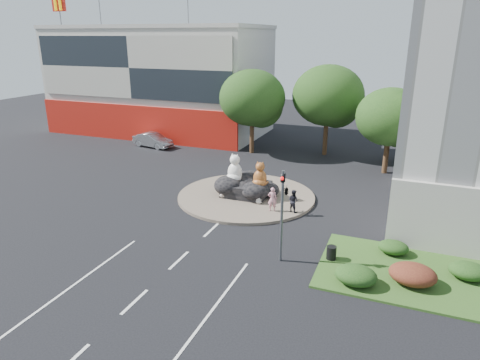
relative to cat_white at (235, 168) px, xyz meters
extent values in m
plane|color=black|center=(0.91, -10.04, -2.17)|extent=(120.00, 120.00, 0.00)
cylinder|color=brown|center=(0.91, -0.04, -2.07)|extent=(10.00, 10.00, 0.20)
cube|color=beige|center=(-17.09, 17.96, 3.83)|extent=(25.00, 12.00, 12.00)
cube|color=#AB190F|center=(-17.09, 11.91, -0.17)|extent=(25.00, 0.30, 4.00)
cube|color=#B2AD9E|center=(-17.09, 11.86, 5.83)|extent=(24.00, 0.15, 6.50)
cube|color=beige|center=(-17.09, 17.96, 10.03)|extent=(25.20, 12.20, 0.40)
cylinder|color=#595B60|center=(-25.09, 17.96, 12.23)|extent=(0.10, 0.10, 4.00)
cylinder|color=#595B60|center=(-14.09, 19.96, 12.73)|extent=(0.10, 0.10, 5.00)
cube|color=#AB190F|center=(-27.59, 13.96, 12.43)|extent=(1.80, 0.25, 1.40)
cube|color=#2B4E1A|center=(12.91, -7.04, -2.11)|extent=(10.00, 6.00, 0.12)
cylinder|color=#382314|center=(-3.09, 11.96, -0.30)|extent=(0.44, 0.44, 3.74)
ellipsoid|color=#123310|center=(-3.09, 11.96, 3.35)|extent=(6.46, 6.46, 5.49)
sphere|color=#123310|center=(-2.29, 12.46, 2.50)|extent=(4.25, 4.25, 4.25)
sphere|color=#123310|center=(-3.79, 11.66, 2.76)|extent=(3.74, 3.74, 3.74)
cylinder|color=#382314|center=(3.91, 13.96, -0.19)|extent=(0.44, 0.44, 3.96)
ellipsoid|color=#123310|center=(3.91, 13.96, 3.68)|extent=(6.84, 6.84, 5.81)
sphere|color=#123310|center=(4.71, 14.46, 2.78)|extent=(4.50, 4.50, 4.50)
sphere|color=#123310|center=(3.21, 13.66, 3.05)|extent=(3.96, 3.96, 3.96)
cylinder|color=#382314|center=(9.91, 9.96, -0.52)|extent=(0.44, 0.44, 3.30)
ellipsoid|color=#123310|center=(9.91, 9.96, 2.70)|extent=(5.70, 5.70, 4.84)
sphere|color=#123310|center=(10.71, 10.46, 1.95)|extent=(3.75, 3.75, 3.75)
sphere|color=#123310|center=(9.21, 9.66, 2.18)|extent=(3.30, 3.30, 3.30)
ellipsoid|color=#123310|center=(9.91, -9.04, -1.60)|extent=(2.00, 1.60, 0.90)
ellipsoid|color=#441512|center=(12.41, -8.04, -1.56)|extent=(2.20, 1.76, 0.99)
ellipsoid|color=#123310|center=(14.91, -6.54, -1.65)|extent=(1.80, 1.44, 0.81)
ellipsoid|color=#123310|center=(11.41, -5.24, -1.69)|extent=(1.60, 1.28, 0.72)
cylinder|color=#595B60|center=(5.91, -8.04, 0.33)|extent=(0.14, 0.14, 5.00)
imported|color=black|center=(5.91, -8.04, 2.03)|extent=(0.21, 0.26, 1.30)
imported|color=black|center=(6.11, -8.04, 1.83)|extent=(0.26, 1.24, 0.50)
sphere|color=red|center=(5.91, -8.22, 2.48)|extent=(0.18, 0.18, 0.18)
cylinder|color=#595B60|center=(13.91, -2.04, 1.83)|extent=(0.18, 0.18, 8.00)
cylinder|color=#595B60|center=(12.91, -2.04, 5.83)|extent=(2.00, 0.12, 0.12)
cube|color=silver|center=(11.91, -2.04, 5.73)|extent=(0.50, 0.22, 0.12)
imported|color=#CC8491|center=(3.58, -2.18, -1.15)|extent=(0.69, 0.55, 1.65)
imported|color=black|center=(4.91, -1.80, -1.21)|extent=(0.91, 0.82, 1.53)
imported|color=#94969B|center=(-13.65, 10.21, -1.43)|extent=(4.73, 2.33, 1.49)
cylinder|color=black|center=(8.41, -7.08, -1.69)|extent=(0.67, 0.67, 0.72)
camera|label=1|loc=(11.37, -27.49, 9.18)|focal=32.00mm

